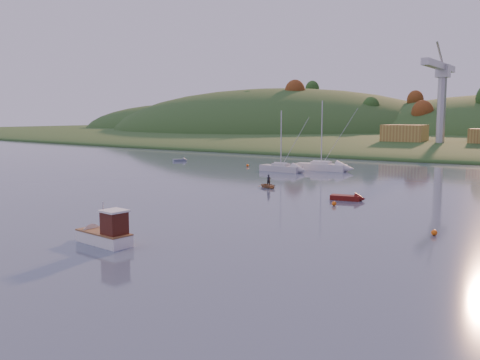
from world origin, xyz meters
The scene contains 18 objects.
ground centered at (0.00, 0.00, 0.00)m, with size 500.00×500.00×0.00m, color #3D4D64.
shore_slope centered at (0.00, 165.00, 0.00)m, with size 640.00×150.00×7.00m, color #22461C.
hill_left_far centered at (-160.00, 215.00, 0.00)m, with size 120.00×100.00×32.00m, color #22461C.
hill_left centered at (-90.00, 200.00, 0.00)m, with size 170.00×140.00×44.00m, color #22461C.
hillside_trees centered at (0.00, 185.00, 0.00)m, with size 280.00×50.00×32.00m, color #204A1A, non-canonical shape.
wharf centered at (5.00, 122.00, 1.20)m, with size 42.00×16.00×2.40m, color slate.
shed_west centered at (-8.00, 123.00, 4.80)m, with size 11.00×8.00×4.80m, color olive.
dock_crane centered at (2.00, 118.39, 17.17)m, with size 3.20×28.00×20.30m.
fishing_boat centered at (2.83, 5.05, 0.83)m, with size 6.11×2.63×3.77m.
sailboat_near centered at (-5.72, 64.52, 0.79)m, with size 9.10×3.34×12.38m.
sailboat_far centered at (-10.95, 59.06, 0.70)m, with size 7.83×2.88×10.65m.
canoe centered at (-2.15, 39.67, 0.31)m, with size 2.16×3.02×0.63m, color #9E7D57.
paddler centered at (-2.15, 39.67, 0.78)m, with size 0.57×0.37×1.56m, color black.
red_tender centered at (11.50, 35.57, 0.29)m, with size 4.22×2.02×1.38m.
grey_dinghy centered at (-38.89, 65.86, 0.24)m, with size 2.79×3.24×1.18m.
buoy_0 centered at (23.97, 22.04, 0.25)m, with size 0.50×0.50×0.50m, color #F4600C.
buoy_1 centered at (11.18, 31.03, 0.25)m, with size 0.50×0.50×0.50m, color #F4600C.
buoy_2 centered at (-20.57, 63.28, 0.25)m, with size 0.50×0.50×0.50m, color #F4600C.
Camera 1 is at (34.26, -23.14, 9.99)m, focal length 40.00 mm.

